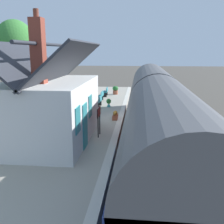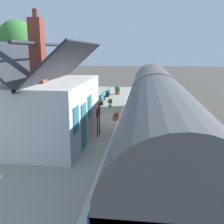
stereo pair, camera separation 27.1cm
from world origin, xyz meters
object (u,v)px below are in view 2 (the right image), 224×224
at_px(planter_edge_far, 110,103).
at_px(tree_mid_background, 18,49).
at_px(planter_by_door, 116,115).
at_px(tree_far_left, 14,49).
at_px(planter_edge_near, 118,90).
at_px(train, 155,116).
at_px(bench_near_building, 100,101).
at_px(planter_bench_right, 89,93).
at_px(station_sign_board, 98,114).
at_px(bench_by_lamp, 103,96).
at_px(bench_platform_end, 108,91).
at_px(planter_under_sign, 72,100).
at_px(bench_mid_platform, 92,107).
at_px(station_building, 49,108).

xyz_separation_m(planter_edge_far, tree_mid_background, (-0.83, 7.15, 4.26)).
height_order(planter_edge_far, planter_by_door, planter_edge_far).
bearing_deg(tree_far_left, planter_edge_near, -88.98).
height_order(train, planter_by_door, train).
xyz_separation_m(bench_near_building, tree_mid_background, (-0.83, 6.35, 4.14)).
bearing_deg(planter_bench_right, station_sign_board, -165.88).
bearing_deg(bench_by_lamp, planter_edge_near, -13.60).
relative_size(bench_platform_end, planter_under_sign, 1.36).
distance_m(bench_platform_end, station_sign_board, 12.93).
relative_size(bench_mid_platform, station_sign_board, 0.90).
distance_m(bench_mid_platform, tree_mid_background, 7.63).
height_order(bench_platform_end, planter_bench_right, bench_platform_end).
relative_size(bench_mid_platform, planter_edge_near, 1.48).
height_order(planter_bench_right, tree_far_left, tree_far_left).
relative_size(station_building, planter_by_door, 8.08).
bearing_deg(bench_mid_platform, planter_bench_right, 13.56).
distance_m(bench_near_building, tree_far_left, 12.68).
height_order(planter_edge_far, station_sign_board, station_sign_board).
xyz_separation_m(planter_edge_far, tree_far_left, (6.31, 11.00, 4.27)).
xyz_separation_m(train, tree_far_left, (14.74, 14.30, 3.26)).
height_order(bench_platform_end, bench_by_lamp, same).
bearing_deg(bench_near_building, planter_bench_right, 23.41).
relative_size(station_building, planter_bench_right, 8.38).
bearing_deg(tree_mid_background, train, -126.01).
bearing_deg(station_sign_board, bench_mid_platform, 14.87).
distance_m(train, station_building, 5.35).
height_order(station_building, planter_under_sign, station_building).
xyz_separation_m(bench_near_building, planter_edge_far, (-0.00, -0.81, -0.13)).
bearing_deg(planter_edge_far, station_sign_board, -177.37).
distance_m(bench_by_lamp, bench_near_building, 2.55).
xyz_separation_m(bench_platform_end, tree_mid_background, (-6.07, 6.28, 4.14)).
distance_m(bench_platform_end, tree_mid_background, 9.66).
distance_m(bench_near_building, planter_edge_near, 6.55).
xyz_separation_m(planter_bench_right, planter_edge_far, (-4.18, -2.62, -0.09)).
xyz_separation_m(planter_bench_right, planter_under_sign, (-3.22, 0.81, -0.13)).
height_order(planter_by_door, tree_far_left, tree_far_left).
distance_m(station_building, planter_under_sign, 9.62).
xyz_separation_m(train, station_building, (-0.03, 5.34, 0.31)).
height_order(bench_platform_end, planter_under_sign, bench_platform_end).
bearing_deg(bench_near_building, station_sign_board, -171.37).
bearing_deg(planter_edge_near, bench_by_lamp, 166.40).
xyz_separation_m(planter_bench_right, tree_far_left, (2.13, 8.38, 4.18)).
height_order(planter_edge_near, station_sign_board, station_sign_board).
bearing_deg(planter_bench_right, planter_edge_far, -147.96).
distance_m(bench_by_lamp, planter_edge_far, 2.73).
xyz_separation_m(station_building, station_sign_board, (0.85, -2.38, -0.48)).
relative_size(bench_mid_platform, planter_edge_far, 2.09).
relative_size(station_building, bench_platform_end, 4.95).
relative_size(planter_bench_right, planter_under_sign, 0.81).
bearing_deg(planter_by_door, station_building, 147.35).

